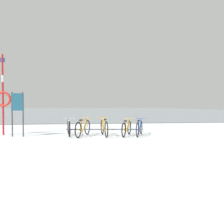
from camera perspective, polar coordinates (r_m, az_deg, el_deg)
name	(u,v)px	position (r m, az deg, el deg)	size (l,w,h in m)	color
ground	(91,111)	(60.45, -5.42, 0.37)	(80.00, 132.00, 0.08)	silver
bike_rack	(105,130)	(9.97, -1.92, -4.55)	(3.40, 0.42, 0.31)	#4C5156
bicycle_0	(69,127)	(10.24, -11.01, -3.88)	(0.46, 1.75, 0.80)	black
bicycle_1	(83,128)	(9.88, -7.43, -4.08)	(0.72, 1.68, 0.79)	black
bicycle_2	(104,128)	(9.87, -2.02, -4.03)	(0.46, 1.75, 0.81)	black
bicycle_3	(127,128)	(9.95, 3.77, -4.16)	(0.76, 1.53, 0.74)	black
bicycle_4	(139,128)	(10.06, 7.02, -4.06)	(0.74, 1.60, 0.76)	black
info_sign	(17,106)	(10.43, -23.05, 1.31)	(0.55, 0.16, 1.93)	#33383D
rescue_post	(3,97)	(11.25, -26.15, 3.53)	(0.72, 0.11, 3.66)	red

